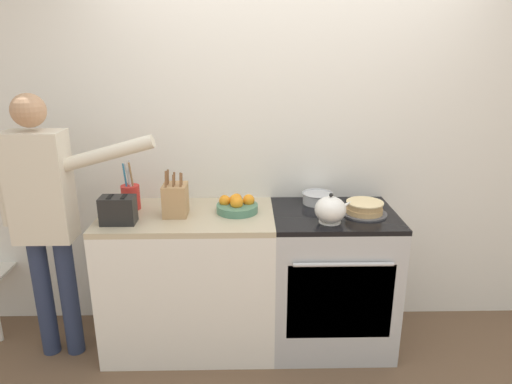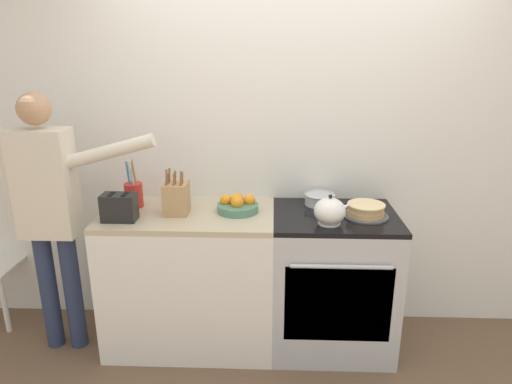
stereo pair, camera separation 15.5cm
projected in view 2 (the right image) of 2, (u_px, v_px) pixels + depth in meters
ground_plane at (290, 370)px, 2.84m from camera, size 16.00×16.00×0.00m
wall_back at (292, 144)px, 3.06m from camera, size 8.00×0.04×2.60m
counter_cabinet at (191, 278)px, 3.02m from camera, size 1.08×0.63×0.93m
stove_range at (332, 280)px, 2.99m from camera, size 0.77×0.66×0.93m
layer_cake at (366, 211)px, 2.80m from camera, size 0.28×0.28×0.08m
tea_kettle at (330, 211)px, 2.67m from camera, size 0.23×0.19×0.18m
mixing_bowl at (320, 199)px, 3.01m from camera, size 0.20×0.20×0.07m
knife_block at (176, 198)px, 2.83m from camera, size 0.15×0.16×0.29m
utensil_crock at (134, 194)px, 2.96m from camera, size 0.12×0.12×0.32m
fruit_bowl at (238, 205)px, 2.89m from camera, size 0.26×0.26×0.11m
toaster at (119, 207)px, 2.72m from camera, size 0.22×0.12×0.17m
person_baker at (49, 204)px, 2.79m from camera, size 0.94×0.20×1.68m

